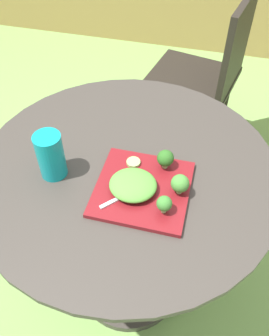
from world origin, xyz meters
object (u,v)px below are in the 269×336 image
object	(u,v)px
patio_chair	(210,69)
drinking_glass	(51,157)
fork	(130,193)
salad_plate	(143,189)

from	to	relation	value
patio_chair	drinking_glass	bearing A→B (deg)	-109.54
patio_chair	fork	xyz separation A→B (m)	(-0.14, -1.07, 0.25)
drinking_glass	fork	size ratio (longest dim) A/B	1.13
salad_plate	drinking_glass	size ratio (longest dim) A/B	1.82
salad_plate	drinking_glass	xyz separation A→B (m)	(-0.26, 0.00, 0.06)
patio_chair	salad_plate	distance (m)	1.08
salad_plate	fork	size ratio (longest dim) A/B	2.05
fork	patio_chair	bearing A→B (deg)	82.77
patio_chair	salad_plate	world-z (taller)	patio_chair
drinking_glass	fork	bearing A→B (deg)	-7.68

